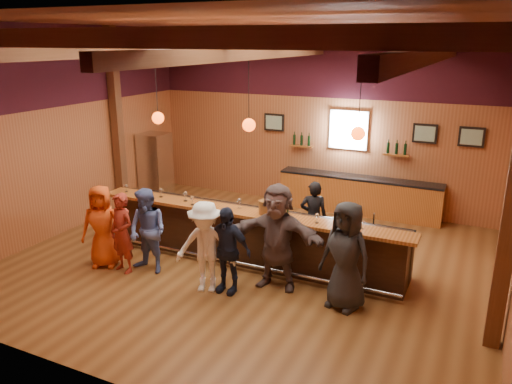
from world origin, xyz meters
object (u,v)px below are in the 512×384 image
at_px(customer_orange, 102,226).
at_px(stainless_fridge, 156,166).
at_px(back_bar_cabinet, 359,195).
at_px(bar_counter, 253,234).
at_px(customer_denim, 148,231).
at_px(customer_brown, 277,237).
at_px(ice_bucket, 265,207).
at_px(customer_dark, 346,256).
at_px(customer_white, 206,247).
at_px(bottle_a, 267,204).
at_px(customer_redvest, 122,233).
at_px(customer_navy, 227,250).
at_px(bartender, 313,217).

bearing_deg(customer_orange, stainless_fridge, 89.48).
height_order(back_bar_cabinet, stainless_fridge, stainless_fridge).
height_order(bar_counter, customer_denim, customer_denim).
xyz_separation_m(customer_brown, ice_bucket, (-0.48, 0.55, 0.30)).
distance_m(customer_dark, ice_bucket, 1.91).
height_order(back_bar_cabinet, ice_bucket, ice_bucket).
relative_size(customer_orange, customer_white, 0.99).
height_order(customer_brown, ice_bucket, customer_brown).
bearing_deg(bottle_a, customer_orange, -155.36).
distance_m(stainless_fridge, customer_redvest, 4.51).
relative_size(customer_brown, customer_dark, 1.05).
height_order(bar_counter, customer_navy, customer_navy).
distance_m(bartender, ice_bucket, 1.35).
distance_m(customer_navy, ice_bucket, 1.19).
bearing_deg(bottle_a, customer_denim, -148.87).
relative_size(customer_white, bartender, 1.07).
height_order(bar_counter, customer_orange, customer_orange).
distance_m(customer_orange, bottle_a, 3.16).
xyz_separation_m(bar_counter, bottle_a, (0.37, -0.17, 0.74)).
height_order(customer_denim, bartender, customer_denim).
bearing_deg(stainless_fridge, customer_orange, -67.23).
height_order(stainless_fridge, bartender, stainless_fridge).
distance_m(back_bar_cabinet, customer_orange, 6.24).
bearing_deg(stainless_fridge, back_bar_cabinet, 11.93).
bearing_deg(stainless_fridge, bar_counter, -30.76).
bearing_deg(bartender, stainless_fridge, -34.47).
bearing_deg(bottle_a, ice_bucket, -83.14).
distance_m(customer_orange, customer_redvest, 0.50).
bearing_deg(customer_orange, bartender, 10.70).
xyz_separation_m(customer_orange, bottle_a, (2.84, 1.30, 0.46)).
bearing_deg(ice_bucket, customer_brown, -49.14).
bearing_deg(stainless_fridge, customer_white, -45.12).
height_order(customer_orange, ice_bucket, customer_orange).
distance_m(customer_white, customer_navy, 0.36).
bearing_deg(customer_denim, ice_bucket, 33.50).
xyz_separation_m(customer_redvest, customer_dark, (4.09, 0.48, 0.14)).
bearing_deg(bar_counter, bartender, 41.32).
xyz_separation_m(bar_counter, back_bar_cabinet, (1.18, 3.57, -0.05)).
bearing_deg(customer_denim, bartender, 46.66).
bearing_deg(customer_white, bar_counter, 66.85).
bearing_deg(bartender, customer_dark, 105.77).
bearing_deg(customer_redvest, bar_counter, 49.48).
distance_m(stainless_fridge, customer_orange, 4.25).
height_order(customer_redvest, bartender, customer_redvest).
bearing_deg(back_bar_cabinet, bar_counter, -108.34).
height_order(back_bar_cabinet, customer_brown, customer_brown).
relative_size(back_bar_cabinet, customer_navy, 2.60).
distance_m(customer_brown, bottle_a, 0.91).
xyz_separation_m(customer_dark, bottle_a, (-1.75, 0.86, 0.36)).
bearing_deg(customer_dark, bartender, 138.94).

